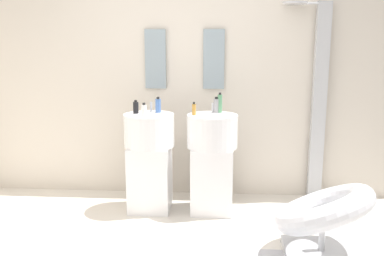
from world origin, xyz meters
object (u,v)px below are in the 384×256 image
Objects in this scene: shower_column at (318,99)px; soap_bottle_blue at (158,105)px; lounge_chair at (323,215)px; soap_bottle_grey at (216,105)px; pedestal_sink_left at (150,158)px; soap_bottle_black at (136,107)px; soap_bottle_amber at (194,109)px; soap_bottle_green at (220,103)px; soap_bottle_white at (144,111)px; pedestal_sink_right at (212,159)px.

soap_bottle_blue is (-1.62, -0.32, -0.04)m from shower_column.
soap_bottle_grey is at bearing 129.56° from lounge_chair.
pedestal_sink_left is 0.53m from soap_bottle_blue.
soap_bottle_grey is (0.65, 0.14, 0.51)m from pedestal_sink_left.
shower_column is 15.70× the size of soap_bottle_black.
shower_column is 16.42× the size of soap_bottle_amber.
lounge_chair is 1.48m from soap_bottle_green.
soap_bottle_white is 0.48m from soap_bottle_amber.
soap_bottle_green is at bearing 11.25° from pedestal_sink_left.
lounge_chair is 8.23× the size of soap_bottle_black.
pedestal_sink_right is at bearing 8.25° from soap_bottle_amber.
soap_bottle_white is 0.86× the size of soap_bottle_blue.
soap_bottle_green is (-1.01, -0.29, -0.02)m from shower_column.
pedestal_sink_left is at bearing -165.92° from shower_column.
soap_bottle_grey reaches higher than lounge_chair.
soap_bottle_amber is at bearing -171.75° from pedestal_sink_right.
shower_column reaches higher than soap_bottle_white.
soap_bottle_amber reaches higher than lounge_chair.
pedestal_sink_left reaches higher than lounge_chair.
soap_bottle_blue is at bearing 160.86° from soap_bottle_amber.
lounge_chair is 1.98m from soap_bottle_black.
pedestal_sink_left is at bearing 84.83° from soap_bottle_white.
soap_bottle_white is at bearing -155.62° from soap_bottle_grey.
soap_bottle_grey reaches higher than soap_bottle_black.
soap_bottle_white reaches higher than soap_bottle_black.
soap_bottle_grey and soap_bottle_blue have the same top height.
soap_bottle_amber is (0.36, -0.13, -0.01)m from soap_bottle_blue.
soap_bottle_black is at bearing 177.53° from pedestal_sink_right.
lounge_chair is at bearing -39.17° from soap_bottle_amber.
lounge_chair is (0.87, -0.88, -0.18)m from pedestal_sink_right.
pedestal_sink_right is at bearing -10.58° from soap_bottle_blue.
pedestal_sink_left is 5.43× the size of soap_bottle_green.
soap_bottle_amber is at bearing -160.25° from shower_column.
shower_column reaches higher than soap_bottle_black.
soap_bottle_green reaches higher than soap_bottle_grey.
soap_bottle_blue is at bearing 145.21° from lounge_chair.
pedestal_sink_left is 1.83m from shower_column.
soap_bottle_amber is at bearing -19.14° from soap_bottle_blue.
soap_bottle_white is (-0.66, -0.30, -0.01)m from soap_bottle_grey.
pedestal_sink_left is at bearing -13.72° from soap_bottle_black.
soap_bottle_amber is (0.45, 0.14, -0.00)m from soap_bottle_white.
soap_bottle_green is 0.61m from soap_bottle_blue.
soap_bottle_grey is at bearing 24.38° from soap_bottle_white.
soap_bottle_amber is (-1.05, 0.86, 0.68)m from lounge_chair.
soap_bottle_black is (-0.13, 0.03, 0.50)m from pedestal_sink_left.
pedestal_sink_left is at bearing 149.39° from lounge_chair.
pedestal_sink_right is at bearing -104.35° from soap_bottle_grey.
soap_bottle_amber is (0.44, -0.03, 0.50)m from pedestal_sink_left.
shower_column is 15.47× the size of soap_bottle_white.
pedestal_sink_left is 8.08× the size of soap_bottle_white.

